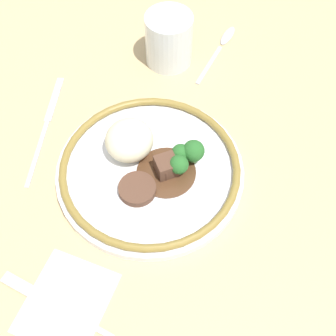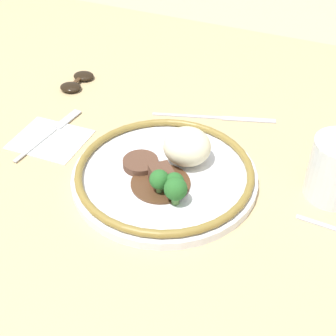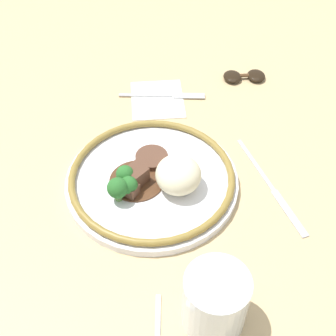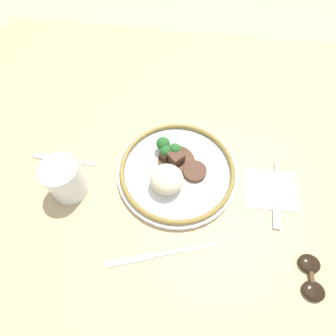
# 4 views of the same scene
# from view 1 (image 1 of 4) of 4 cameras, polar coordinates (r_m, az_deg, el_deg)

# --- Properties ---
(ground_plane) EXTENTS (8.00, 8.00, 0.00)m
(ground_plane) POSITION_cam_1_polar(r_m,az_deg,el_deg) (0.75, -4.62, -5.17)
(ground_plane) COLOR tan
(dining_table) EXTENTS (1.50, 1.20, 0.05)m
(dining_table) POSITION_cam_1_polar(r_m,az_deg,el_deg) (0.73, -4.75, -4.30)
(dining_table) COLOR tan
(dining_table) RESTS_ON ground
(napkin) EXTENTS (0.13, 0.11, 0.00)m
(napkin) POSITION_cam_1_polar(r_m,az_deg,el_deg) (0.66, -12.49, -15.61)
(napkin) COLOR silver
(napkin) RESTS_ON dining_table
(plate) EXTENTS (0.29, 0.29, 0.07)m
(plate) POSITION_cam_1_polar(r_m,az_deg,el_deg) (0.72, -2.32, 0.22)
(plate) COLOR white
(plate) RESTS_ON dining_table
(juice_glass) EXTENTS (0.08, 0.08, 0.10)m
(juice_glass) POSITION_cam_1_polar(r_m,az_deg,el_deg) (0.86, 0.10, 15.13)
(juice_glass) COLOR orange
(juice_glass) RESTS_ON dining_table
(fork) EXTENTS (0.02, 0.18, 0.00)m
(fork) POSITION_cam_1_polar(r_m,az_deg,el_deg) (0.66, -14.69, -15.27)
(fork) COLOR #B7B7BC
(fork) RESTS_ON napkin
(knife) EXTENTS (0.22, 0.08, 0.00)m
(knife) POSITION_cam_1_polar(r_m,az_deg,el_deg) (0.81, -14.60, 5.17)
(knife) COLOR #B7B7BC
(knife) RESTS_ON dining_table
(spoon) EXTENTS (0.17, 0.02, 0.01)m
(spoon) POSITION_cam_1_polar(r_m,az_deg,el_deg) (0.93, 6.74, 14.93)
(spoon) COLOR #B7B7BC
(spoon) RESTS_ON dining_table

